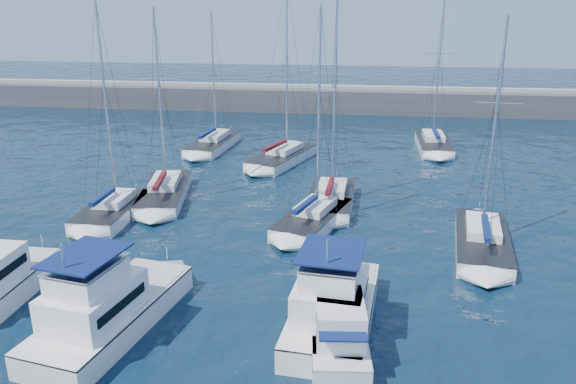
# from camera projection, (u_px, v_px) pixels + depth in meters

# --- Properties ---
(ground) EXTENTS (220.00, 220.00, 0.00)m
(ground) POSITION_uv_depth(u_px,v_px,m) (239.00, 292.00, 29.01)
(ground) COLOR black
(ground) RESTS_ON ground
(breakwater) EXTENTS (160.00, 6.00, 4.45)m
(breakwater) POSITION_uv_depth(u_px,v_px,m) (318.00, 102.00, 77.49)
(breakwater) COLOR #424244
(breakwater) RESTS_ON ground
(motor_yacht_port_outer) EXTENTS (2.68, 6.54, 3.20)m
(motor_yacht_port_outer) POSITION_uv_depth(u_px,v_px,m) (1.00, 281.00, 28.11)
(motor_yacht_port_outer) COLOR silver
(motor_yacht_port_outer) RESTS_ON ground
(motor_yacht_port_inner) EXTENTS (5.06, 9.67, 4.69)m
(motor_yacht_port_inner) POSITION_uv_depth(u_px,v_px,m) (106.00, 311.00, 25.10)
(motor_yacht_port_inner) COLOR white
(motor_yacht_port_inner) RESTS_ON ground
(motor_yacht_stbd_inner) EXTENTS (4.35, 8.83, 4.69)m
(motor_yacht_stbd_inner) POSITION_uv_depth(u_px,v_px,m) (333.00, 307.00, 25.43)
(motor_yacht_stbd_inner) COLOR white
(motor_yacht_stbd_inner) RESTS_ON ground
(motor_yacht_stbd_outer) EXTENTS (2.91, 6.38, 3.20)m
(motor_yacht_stbd_outer) POSITION_uv_depth(u_px,v_px,m) (339.00, 334.00, 23.64)
(motor_yacht_stbd_outer) COLOR silver
(motor_yacht_stbd_outer) RESTS_ON ground
(sailboat_mid_a) EXTENTS (3.10, 7.27, 14.75)m
(sailboat_mid_a) POSITION_uv_depth(u_px,v_px,m) (113.00, 210.00, 38.85)
(sailboat_mid_a) COLOR white
(sailboat_mid_a) RESTS_ON ground
(sailboat_mid_b) EXTENTS (4.59, 9.47, 14.27)m
(sailboat_mid_b) POSITION_uv_depth(u_px,v_px,m) (165.00, 192.00, 42.58)
(sailboat_mid_b) COLOR silver
(sailboat_mid_b) RESTS_ON ground
(sailboat_mid_c) EXTENTS (5.11, 8.10, 14.45)m
(sailboat_mid_c) POSITION_uv_depth(u_px,v_px,m) (313.00, 218.00, 37.41)
(sailboat_mid_c) COLOR white
(sailboat_mid_c) RESTS_ON ground
(sailboat_mid_d) EXTENTS (3.43, 8.04, 15.24)m
(sailboat_mid_d) POSITION_uv_depth(u_px,v_px,m) (331.00, 199.00, 41.08)
(sailboat_mid_d) COLOR silver
(sailboat_mid_d) RESTS_ON ground
(sailboat_mid_e) EXTENTS (4.27, 9.11, 13.97)m
(sailboat_mid_e) POSITION_uv_depth(u_px,v_px,m) (482.00, 241.00, 33.93)
(sailboat_mid_e) COLOR white
(sailboat_mid_e) RESTS_ON ground
(sailboat_back_a) EXTENTS (3.92, 9.44, 13.75)m
(sailboat_back_a) POSITION_uv_depth(u_px,v_px,m) (213.00, 144.00, 57.25)
(sailboat_back_a) COLOR white
(sailboat_back_a) RESTS_ON ground
(sailboat_back_b) EXTENTS (5.97, 9.62, 16.53)m
(sailboat_back_b) POSITION_uv_depth(u_px,v_px,m) (283.00, 157.00, 52.26)
(sailboat_back_b) COLOR silver
(sailboat_back_b) RESTS_ON ground
(sailboat_back_c) EXTENTS (3.06, 8.87, 15.10)m
(sailboat_back_c) POSITION_uv_depth(u_px,v_px,m) (433.00, 144.00, 57.15)
(sailboat_back_c) COLOR white
(sailboat_back_c) RESTS_ON ground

